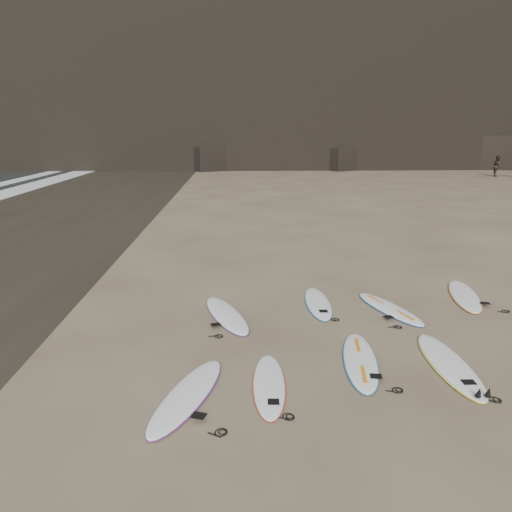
{
  "coord_description": "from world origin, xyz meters",
  "views": [
    {
      "loc": [
        -2.99,
        -8.56,
        4.29
      ],
      "look_at": [
        -2.54,
        2.33,
        1.5
      ],
      "focal_mm": 35.0,
      "sensor_mm": 36.0,
      "label": 1
    }
  ],
  "objects_px": {
    "surfboard_5": "(227,314)",
    "person_b": "(498,166)",
    "surfboard_0": "(187,395)",
    "surfboard_2": "(360,360)",
    "surfboard_8": "(464,295)",
    "surfboard_6": "(318,303)",
    "surfboard_7": "(389,308)",
    "surfboard_1": "(269,384)",
    "surfboard_3": "(449,364)"
  },
  "relations": [
    {
      "from": "surfboard_5",
      "to": "person_b",
      "type": "relative_size",
      "value": 1.38
    },
    {
      "from": "person_b",
      "to": "surfboard_5",
      "type": "bearing_deg",
      "value": 172.41
    },
    {
      "from": "surfboard_0",
      "to": "surfboard_2",
      "type": "bearing_deg",
      "value": 38.49
    },
    {
      "from": "surfboard_5",
      "to": "surfboard_8",
      "type": "bearing_deg",
      "value": -7.55
    },
    {
      "from": "surfboard_6",
      "to": "person_b",
      "type": "height_order",
      "value": "person_b"
    },
    {
      "from": "surfboard_2",
      "to": "surfboard_7",
      "type": "height_order",
      "value": "surfboard_2"
    },
    {
      "from": "surfboard_0",
      "to": "surfboard_5",
      "type": "height_order",
      "value": "surfboard_5"
    },
    {
      "from": "surfboard_1",
      "to": "surfboard_5",
      "type": "relative_size",
      "value": 0.86
    },
    {
      "from": "surfboard_5",
      "to": "surfboard_1",
      "type": "bearing_deg",
      "value": -94.68
    },
    {
      "from": "surfboard_7",
      "to": "surfboard_8",
      "type": "xyz_separation_m",
      "value": [
        2.26,
        0.88,
        0.0
      ]
    },
    {
      "from": "surfboard_0",
      "to": "surfboard_7",
      "type": "distance_m",
      "value": 5.99
    },
    {
      "from": "surfboard_0",
      "to": "surfboard_3",
      "type": "xyz_separation_m",
      "value": [
        4.77,
        0.91,
        0.0
      ]
    },
    {
      "from": "surfboard_3",
      "to": "surfboard_8",
      "type": "distance_m",
      "value": 4.36
    },
    {
      "from": "surfboard_5",
      "to": "surfboard_7",
      "type": "xyz_separation_m",
      "value": [
        3.97,
        0.26,
        -0.0
      ]
    },
    {
      "from": "surfboard_6",
      "to": "surfboard_8",
      "type": "distance_m",
      "value": 3.96
    },
    {
      "from": "surfboard_0",
      "to": "surfboard_7",
      "type": "height_order",
      "value": "surfboard_0"
    },
    {
      "from": "surfboard_1",
      "to": "surfboard_7",
      "type": "bearing_deg",
      "value": 50.92
    },
    {
      "from": "surfboard_0",
      "to": "surfboard_8",
      "type": "height_order",
      "value": "surfboard_8"
    },
    {
      "from": "surfboard_1",
      "to": "surfboard_6",
      "type": "height_order",
      "value": "surfboard_6"
    },
    {
      "from": "surfboard_2",
      "to": "surfboard_8",
      "type": "xyz_separation_m",
      "value": [
        3.66,
        3.64,
        0.0
      ]
    },
    {
      "from": "surfboard_1",
      "to": "surfboard_8",
      "type": "bearing_deg",
      "value": 41.88
    },
    {
      "from": "surfboard_3",
      "to": "surfboard_7",
      "type": "distance_m",
      "value": 2.99
    },
    {
      "from": "surfboard_6",
      "to": "surfboard_7",
      "type": "xyz_separation_m",
      "value": [
        1.68,
        -0.47,
        0.0
      ]
    },
    {
      "from": "surfboard_5",
      "to": "surfboard_6",
      "type": "height_order",
      "value": "surfboard_5"
    },
    {
      "from": "surfboard_6",
      "to": "person_b",
      "type": "distance_m",
      "value": 40.46
    },
    {
      "from": "surfboard_6",
      "to": "surfboard_8",
      "type": "bearing_deg",
      "value": 7.33
    },
    {
      "from": "surfboard_0",
      "to": "surfboard_7",
      "type": "relative_size",
      "value": 1.05
    },
    {
      "from": "surfboard_3",
      "to": "person_b",
      "type": "distance_m",
      "value": 42.44
    },
    {
      "from": "surfboard_6",
      "to": "surfboard_7",
      "type": "relative_size",
      "value": 0.98
    },
    {
      "from": "surfboard_6",
      "to": "surfboard_8",
      "type": "xyz_separation_m",
      "value": [
        3.94,
        0.41,
        0.0
      ]
    },
    {
      "from": "surfboard_7",
      "to": "surfboard_8",
      "type": "height_order",
      "value": "surfboard_8"
    },
    {
      "from": "surfboard_6",
      "to": "surfboard_8",
      "type": "height_order",
      "value": "surfboard_8"
    },
    {
      "from": "surfboard_2",
      "to": "surfboard_6",
      "type": "bearing_deg",
      "value": 103.45
    },
    {
      "from": "surfboard_0",
      "to": "surfboard_1",
      "type": "distance_m",
      "value": 1.4
    },
    {
      "from": "surfboard_1",
      "to": "surfboard_6",
      "type": "bearing_deg",
      "value": 72.16
    },
    {
      "from": "surfboard_2",
      "to": "surfboard_3",
      "type": "xyz_separation_m",
      "value": [
        1.62,
        -0.22,
        0.0
      ]
    },
    {
      "from": "surfboard_8",
      "to": "surfboard_1",
      "type": "bearing_deg",
      "value": -126.54
    },
    {
      "from": "surfboard_3",
      "to": "person_b",
      "type": "height_order",
      "value": "person_b"
    },
    {
      "from": "surfboard_1",
      "to": "surfboard_5",
      "type": "bearing_deg",
      "value": 105.81
    },
    {
      "from": "surfboard_0",
      "to": "surfboard_8",
      "type": "relative_size",
      "value": 0.96
    },
    {
      "from": "surfboard_7",
      "to": "person_b",
      "type": "distance_m",
      "value": 39.96
    },
    {
      "from": "surfboard_3",
      "to": "surfboard_8",
      "type": "height_order",
      "value": "surfboard_3"
    },
    {
      "from": "surfboard_3",
      "to": "surfboard_8",
      "type": "relative_size",
      "value": 1.01
    },
    {
      "from": "surfboard_2",
      "to": "surfboard_6",
      "type": "height_order",
      "value": "surfboard_2"
    },
    {
      "from": "surfboard_2",
      "to": "surfboard_8",
      "type": "height_order",
      "value": "surfboard_8"
    },
    {
      "from": "surfboard_1",
      "to": "surfboard_3",
      "type": "bearing_deg",
      "value": 12.6
    },
    {
      "from": "surfboard_0",
      "to": "surfboard_8",
      "type": "xyz_separation_m",
      "value": [
        6.81,
        4.77,
        0.0
      ]
    },
    {
      "from": "surfboard_1",
      "to": "surfboard_2",
      "type": "xyz_separation_m",
      "value": [
        1.78,
        0.82,
        0.0
      ]
    },
    {
      "from": "surfboard_3",
      "to": "surfboard_5",
      "type": "relative_size",
      "value": 1.04
    },
    {
      "from": "surfboard_6",
      "to": "surfboard_8",
      "type": "relative_size",
      "value": 0.9
    }
  ]
}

